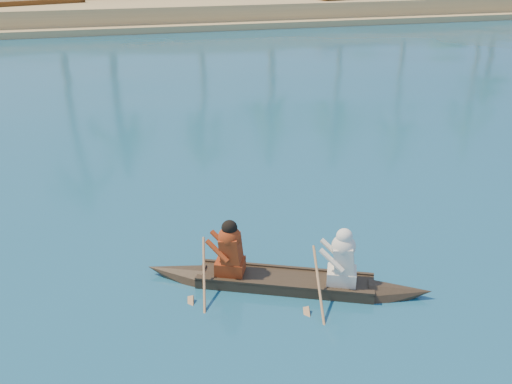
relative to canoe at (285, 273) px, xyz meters
name	(u,v)px	position (x,y,z in m)	size (l,w,h in m)	color
ground	(359,173)	(3.04, 4.00, -0.23)	(160.00, 160.00, 0.00)	#0D4257
canoe	(285,273)	(0.00, 0.00, 0.00)	(4.25, 2.31, 1.21)	#33261B
barge_right	(385,4)	(17.04, 31.00, 0.49)	(12.88, 6.28, 2.06)	brown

